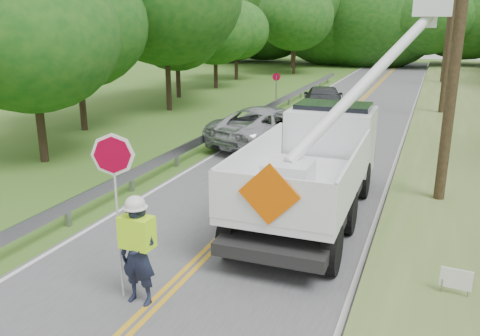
% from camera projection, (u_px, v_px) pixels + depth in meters
% --- Properties ---
extents(road, '(7.20, 96.00, 0.03)m').
position_uv_depth(road, '(310.00, 151.00, 20.66)').
color(road, '#4D4E50').
rests_on(road, ground).
extents(guardrail, '(0.18, 48.00, 0.77)m').
position_uv_depth(guardrail, '(229.00, 127.00, 22.72)').
color(guardrail, gray).
rests_on(guardrail, ground).
extents(utility_poles, '(1.60, 43.30, 10.00)m').
position_uv_depth(utility_poles, '(454.00, 19.00, 20.10)').
color(utility_poles, black).
rests_on(utility_poles, ground).
extents(treeline_left, '(10.79, 56.00, 11.91)m').
position_uv_depth(treeline_left, '(230.00, 11.00, 38.03)').
color(treeline_left, '#332319').
rests_on(treeline_left, ground).
extents(treeline_horizon, '(57.12, 14.31, 12.31)m').
position_uv_depth(treeline_horizon, '(380.00, 18.00, 57.58)').
color(treeline_horizon, '#114714').
rests_on(treeline_horizon, ground).
extents(flagger, '(1.21, 0.51, 3.29)m').
position_uv_depth(flagger, '(137.00, 247.00, 9.28)').
color(flagger, '#191E33').
rests_on(flagger, road).
extents(bucket_truck, '(4.43, 7.85, 7.48)m').
position_uv_depth(bucket_truck, '(326.00, 150.00, 14.20)').
color(bucket_truck, black).
rests_on(bucket_truck, road).
extents(suv_silver, '(4.64, 6.72, 1.71)m').
position_uv_depth(suv_silver, '(270.00, 126.00, 21.40)').
color(suv_silver, '#B5B6BC').
rests_on(suv_silver, road).
extents(suv_darkgrey, '(3.45, 5.88, 1.60)m').
position_uv_depth(suv_darkgrey, '(323.00, 100.00, 28.66)').
color(suv_darkgrey, '#35383C').
rests_on(suv_darkgrey, road).
extents(stop_sign_permanent, '(0.45, 0.20, 2.24)m').
position_uv_depth(stop_sign_permanent, '(276.00, 86.00, 29.60)').
color(stop_sign_permanent, gray).
rests_on(stop_sign_permanent, ground).
extents(yard_sign, '(0.57, 0.08, 0.83)m').
position_uv_depth(yard_sign, '(456.00, 280.00, 9.25)').
color(yard_sign, white).
rests_on(yard_sign, ground).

